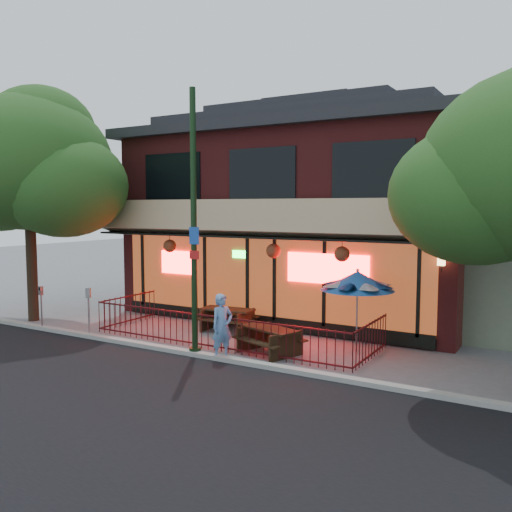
{
  "coord_description": "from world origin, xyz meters",
  "views": [
    {
      "loc": [
        8.57,
        -11.81,
        3.95
      ],
      "look_at": [
        0.48,
        2.0,
        2.49
      ],
      "focal_mm": 38.0,
      "sensor_mm": 36.0,
      "label": 1
    }
  ],
  "objects_px": {
    "picnic_table_left": "(228,316)",
    "pedestrian": "(222,326)",
    "parking_meter_near": "(89,304)",
    "street_tree_left": "(31,156)",
    "street_light": "(194,237)",
    "parking_meter_far": "(41,300)",
    "patio_umbrella": "(357,281)",
    "picnic_table_right": "(270,337)"
  },
  "relations": [
    {
      "from": "street_tree_left",
      "to": "pedestrian",
      "type": "relative_size",
      "value": 4.72
    },
    {
      "from": "street_tree_left",
      "to": "patio_umbrella",
      "type": "distance_m",
      "value": 11.8
    },
    {
      "from": "street_light",
      "to": "street_tree_left",
      "type": "xyz_separation_m",
      "value": [
        -7.46,
        0.79,
        2.52
      ]
    },
    {
      "from": "street_light",
      "to": "pedestrian",
      "type": "xyz_separation_m",
      "value": [
        0.84,
        0.05,
        -2.3
      ]
    },
    {
      "from": "picnic_table_right",
      "to": "parking_meter_far",
      "type": "height_order",
      "value": "parking_meter_far"
    },
    {
      "from": "pedestrian",
      "to": "parking_meter_near",
      "type": "relative_size",
      "value": 1.14
    },
    {
      "from": "street_tree_left",
      "to": "patio_umbrella",
      "type": "relative_size",
      "value": 3.53
    },
    {
      "from": "picnic_table_left",
      "to": "pedestrian",
      "type": "distance_m",
      "value": 3.23
    },
    {
      "from": "pedestrian",
      "to": "parking_meter_far",
      "type": "distance_m",
      "value": 6.91
    },
    {
      "from": "parking_meter_far",
      "to": "picnic_table_right",
      "type": "bearing_deg",
      "value": 8.68
    },
    {
      "from": "picnic_table_right",
      "to": "patio_umbrella",
      "type": "distance_m",
      "value": 2.82
    },
    {
      "from": "street_light",
      "to": "parking_meter_near",
      "type": "bearing_deg",
      "value": 179.96
    },
    {
      "from": "street_light",
      "to": "parking_meter_far",
      "type": "bearing_deg",
      "value": -179.27
    },
    {
      "from": "picnic_table_left",
      "to": "parking_meter_near",
      "type": "xyz_separation_m",
      "value": [
        -3.2,
        -2.8,
        0.55
      ]
    },
    {
      "from": "picnic_table_left",
      "to": "patio_umbrella",
      "type": "distance_m",
      "value": 4.65
    },
    {
      "from": "street_light",
      "to": "patio_umbrella",
      "type": "height_order",
      "value": "street_light"
    },
    {
      "from": "street_tree_left",
      "to": "picnic_table_left",
      "type": "distance_m",
      "value": 8.68
    },
    {
      "from": "patio_umbrella",
      "to": "picnic_table_left",
      "type": "bearing_deg",
      "value": 176.44
    },
    {
      "from": "picnic_table_left",
      "to": "picnic_table_right",
      "type": "bearing_deg",
      "value": -34.57
    },
    {
      "from": "picnic_table_left",
      "to": "patio_umbrella",
      "type": "xyz_separation_m",
      "value": [
        4.4,
        -0.27,
        1.47
      ]
    },
    {
      "from": "parking_meter_near",
      "to": "street_tree_left",
      "type": "bearing_deg",
      "value": 167.19
    },
    {
      "from": "picnic_table_right",
      "to": "pedestrian",
      "type": "distance_m",
      "value": 1.39
    },
    {
      "from": "street_tree_left",
      "to": "picnic_table_left",
      "type": "xyz_separation_m",
      "value": [
        6.66,
        2.01,
        -5.2
      ]
    },
    {
      "from": "picnic_table_left",
      "to": "picnic_table_right",
      "type": "distance_m",
      "value": 3.0
    },
    {
      "from": "street_tree_left",
      "to": "patio_umbrella",
      "type": "bearing_deg",
      "value": 8.95
    },
    {
      "from": "picnic_table_right",
      "to": "pedestrian",
      "type": "height_order",
      "value": "pedestrian"
    },
    {
      "from": "street_light",
      "to": "picnic_table_right",
      "type": "height_order",
      "value": "street_light"
    },
    {
      "from": "pedestrian",
      "to": "parking_meter_far",
      "type": "xyz_separation_m",
      "value": [
        -6.91,
        -0.13,
        0.1
      ]
    },
    {
      "from": "street_light",
      "to": "pedestrian",
      "type": "distance_m",
      "value": 2.45
    },
    {
      "from": "picnic_table_right",
      "to": "parking_meter_far",
      "type": "distance_m",
      "value": 7.84
    },
    {
      "from": "street_tree_left",
      "to": "pedestrian",
      "type": "bearing_deg",
      "value": -5.07
    },
    {
      "from": "street_tree_left",
      "to": "pedestrian",
      "type": "height_order",
      "value": "street_tree_left"
    },
    {
      "from": "picnic_table_right",
      "to": "parking_meter_near",
      "type": "xyz_separation_m",
      "value": [
        -5.67,
        -1.1,
        0.55
      ]
    },
    {
      "from": "patio_umbrella",
      "to": "parking_meter_far",
      "type": "distance_m",
      "value": 10.06
    },
    {
      "from": "parking_meter_far",
      "to": "pedestrian",
      "type": "bearing_deg",
      "value": 1.08
    },
    {
      "from": "patio_umbrella",
      "to": "street_tree_left",
      "type": "bearing_deg",
      "value": -171.05
    },
    {
      "from": "picnic_table_left",
      "to": "parking_meter_near",
      "type": "relative_size",
      "value": 1.19
    },
    {
      "from": "picnic_table_left",
      "to": "patio_umbrella",
      "type": "relative_size",
      "value": 0.78
    },
    {
      "from": "picnic_table_right",
      "to": "pedestrian",
      "type": "xyz_separation_m",
      "value": [
        -0.82,
        -1.05,
        0.38
      ]
    },
    {
      "from": "picnic_table_left",
      "to": "patio_umbrella",
      "type": "height_order",
      "value": "patio_umbrella"
    },
    {
      "from": "picnic_table_left",
      "to": "picnic_table_right",
      "type": "relative_size",
      "value": 0.9
    },
    {
      "from": "parking_meter_far",
      "to": "parking_meter_near",
      "type": "bearing_deg",
      "value": 2.21
    }
  ]
}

